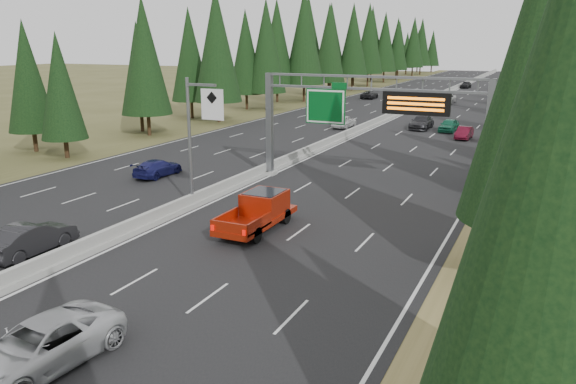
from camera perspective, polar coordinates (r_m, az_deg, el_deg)
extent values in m
cube|color=black|center=(85.92, 11.87, 7.97)|extent=(32.00, 260.00, 0.08)
cube|color=olive|center=(83.62, 23.87, 6.82)|extent=(3.60, 260.00, 0.06)
cube|color=#454520|center=(91.68, 0.89, 8.71)|extent=(3.60, 260.00, 0.06)
cube|color=gray|center=(85.89, 11.88, 8.10)|extent=(0.70, 260.00, 0.30)
cube|color=gray|center=(85.85, 11.89, 8.36)|extent=(0.30, 260.00, 0.60)
cube|color=slate|center=(43.13, -1.88, 6.83)|extent=(0.45, 0.45, 7.80)
cube|color=gray|center=(43.83, -1.84, 1.97)|extent=(0.90, 0.90, 0.30)
cube|color=slate|center=(38.65, 19.62, 5.01)|extent=(0.45, 0.45, 7.80)
cube|color=gray|center=(39.42, 19.14, -0.36)|extent=(0.90, 0.90, 0.30)
cube|color=slate|center=(39.77, 8.50, 11.52)|extent=(15.85, 0.35, 0.16)
cube|color=slate|center=(39.83, 8.45, 10.31)|extent=(15.85, 0.35, 0.16)
cube|color=#054C19|center=(40.80, 3.83, 8.67)|extent=(3.00, 0.10, 2.50)
cube|color=silver|center=(40.74, 3.80, 8.66)|extent=(2.85, 0.02, 2.35)
cube|color=#054C19|center=(40.30, 5.21, 10.71)|extent=(1.10, 0.10, 0.45)
cube|color=black|center=(38.80, 12.88, 8.75)|extent=(4.50, 0.40, 1.50)
cube|color=orange|center=(38.55, 12.84, 9.23)|extent=(3.80, 0.02, 0.18)
cube|color=orange|center=(38.59, 12.81, 8.72)|extent=(3.80, 0.02, 0.18)
cube|color=orange|center=(38.63, 12.78, 8.20)|extent=(3.80, 0.02, 0.18)
cylinder|color=slate|center=(34.84, -9.94, 4.81)|extent=(0.20, 0.20, 8.00)
cube|color=gray|center=(35.72, -9.66, -1.36)|extent=(0.50, 0.50, 0.20)
cube|color=slate|center=(33.83, -8.81, 10.71)|extent=(2.00, 0.15, 0.15)
cube|color=silver|center=(33.39, -7.70, 8.80)|extent=(1.50, 0.06, 1.80)
cylinder|color=black|center=(26.34, 23.45, -5.54)|extent=(0.40, 0.40, 2.87)
cone|color=black|center=(24.87, 25.65, 14.22)|extent=(6.45, 6.45, 15.05)
cylinder|color=black|center=(39.56, 23.43, 0.92)|extent=(0.40, 0.40, 2.65)
cone|color=black|center=(38.57, 24.73, 12.94)|extent=(5.97, 5.97, 13.92)
cylinder|color=black|center=(49.88, 24.05, 3.32)|extent=(0.40, 0.40, 2.25)
cone|color=black|center=(49.10, 24.93, 11.37)|extent=(5.06, 5.06, 11.81)
cylinder|color=black|center=(64.53, 26.09, 5.60)|extent=(0.40, 0.40, 2.49)
cone|color=black|center=(63.92, 26.90, 12.48)|extent=(5.61, 5.61, 13.08)
cylinder|color=black|center=(78.48, 26.01, 6.91)|extent=(0.40, 0.40, 2.19)
cone|color=black|center=(77.99, 26.60, 11.87)|extent=(4.92, 4.92, 11.48)
cylinder|color=black|center=(91.54, 25.43, 8.00)|extent=(0.40, 0.40, 2.40)
cone|color=black|center=(91.11, 25.97, 12.68)|extent=(5.41, 5.41, 12.62)
cylinder|color=black|center=(101.49, 25.18, 8.56)|extent=(0.40, 0.40, 2.31)
cone|color=black|center=(101.11, 25.64, 12.62)|extent=(5.21, 5.21, 12.15)
cylinder|color=black|center=(115.82, 25.94, 9.07)|extent=(0.40, 0.40, 2.16)
cone|color=black|center=(115.48, 26.33, 12.38)|extent=(4.85, 4.85, 11.32)
cylinder|color=black|center=(128.71, 25.24, 9.58)|extent=(0.40, 0.40, 2.07)
cone|color=black|center=(128.42, 25.57, 12.45)|extent=(4.67, 4.67, 10.89)
cylinder|color=black|center=(140.52, 25.98, 10.03)|extent=(0.40, 0.40, 3.00)
cone|color=black|center=(140.26, 26.43, 13.82)|extent=(6.74, 6.74, 15.72)
cylinder|color=black|center=(142.01, 26.97, 9.73)|extent=(0.40, 0.40, 1.91)
cone|color=black|center=(141.75, 27.26, 12.12)|extent=(4.29, 4.29, 10.02)
cylinder|color=black|center=(157.25, 25.82, 10.27)|extent=(0.40, 0.40, 2.15)
cone|color=black|center=(157.01, 26.10, 12.70)|extent=(4.83, 4.83, 11.28)
cylinder|color=black|center=(170.27, 25.44, 10.57)|extent=(0.40, 0.40, 2.19)
cone|color=black|center=(170.04, 25.70, 12.87)|extent=(4.93, 4.93, 11.51)
cylinder|color=black|center=(167.69, 27.02, 10.45)|extent=(0.40, 0.40, 2.77)
cylinder|color=black|center=(183.18, 26.06, 10.77)|extent=(0.40, 0.40, 2.53)
cone|color=black|center=(182.96, 26.35, 13.22)|extent=(5.68, 5.68, 13.26)
cylinder|color=black|center=(182.30, 26.94, 10.73)|extent=(0.40, 0.40, 3.00)
cylinder|color=black|center=(194.45, 25.94, 10.93)|extent=(0.40, 0.40, 2.43)
cone|color=black|center=(194.25, 26.20, 13.16)|extent=(5.47, 5.47, 12.77)
cylinder|color=black|center=(193.76, 27.07, 10.82)|extent=(0.40, 0.40, 2.63)
cylinder|color=black|center=(54.01, -21.57, 4.12)|extent=(0.40, 0.40, 1.77)
cone|color=black|center=(53.34, -22.15, 9.95)|extent=(3.98, 3.98, 9.28)
cylinder|color=black|center=(58.60, -24.29, 4.72)|extent=(0.40, 0.40, 1.95)
cone|color=black|center=(57.96, -24.94, 10.64)|extent=(4.39, 4.39, 10.23)
cylinder|color=black|center=(64.61, -13.94, 6.65)|extent=(0.40, 0.40, 2.39)
cone|color=black|center=(64.00, -14.37, 13.27)|extent=(5.38, 5.38, 12.54)
cylinder|color=black|center=(67.88, -14.60, 6.82)|extent=(0.40, 0.40, 1.98)
cone|color=black|center=(67.33, -14.95, 12.04)|extent=(4.47, 4.47, 10.42)
cylinder|color=black|center=(73.56, -7.04, 8.07)|extent=(0.40, 0.40, 2.70)
cone|color=black|center=(73.03, -7.26, 14.66)|extent=(6.08, 6.08, 14.19)
cylinder|color=black|center=(78.65, -9.73, 8.28)|extent=(0.40, 0.40, 2.34)
cone|color=black|center=(78.15, -9.97, 13.61)|extent=(5.26, 5.26, 12.28)
cylinder|color=black|center=(87.19, -2.16, 9.22)|extent=(0.40, 0.40, 2.62)
cone|color=black|center=(86.75, -2.22, 14.62)|extent=(5.90, 5.90, 13.78)
cylinder|color=black|center=(87.87, -4.21, 9.16)|extent=(0.40, 0.40, 2.38)
cone|color=black|center=(87.43, -4.31, 14.02)|extent=(5.36, 5.36, 12.52)
cylinder|color=black|center=(98.88, 1.62, 10.03)|extent=(0.40, 0.40, 3.04)
cone|color=black|center=(98.51, 1.67, 15.54)|extent=(6.84, 6.84, 15.95)
cylinder|color=black|center=(98.42, -1.10, 9.93)|extent=(0.40, 0.40, 2.75)
cone|color=black|center=(98.03, -1.13, 14.94)|extent=(6.19, 6.19, 14.44)
cylinder|color=black|center=(108.64, 4.13, 10.37)|extent=(0.40, 0.40, 2.73)
cone|color=black|center=(108.29, 4.21, 14.88)|extent=(6.15, 6.15, 14.35)
cylinder|color=black|center=(112.78, 2.03, 10.64)|extent=(0.40, 0.40, 3.01)
cone|color=black|center=(112.45, 2.08, 15.42)|extent=(6.76, 6.76, 15.78)
cylinder|color=black|center=(122.72, 6.51, 10.88)|extent=(0.40, 0.40, 2.88)
cone|color=black|center=(122.41, 6.64, 15.08)|extent=(6.48, 6.48, 15.12)
cylinder|color=black|center=(122.94, 4.31, 10.94)|extent=(0.40, 0.40, 2.89)
cone|color=black|center=(122.63, 4.40, 15.16)|extent=(6.51, 6.51, 15.20)
cylinder|color=black|center=(134.73, 8.08, 11.22)|extent=(0.40, 0.40, 3.00)
cone|color=black|center=(134.46, 8.24, 15.20)|extent=(6.74, 6.74, 15.73)
cylinder|color=black|center=(136.21, 6.64, 11.12)|extent=(0.40, 0.40, 2.11)
cone|color=black|center=(135.93, 6.72, 13.89)|extent=(4.75, 4.75, 11.09)
cylinder|color=black|center=(149.08, 9.69, 11.46)|extent=(0.40, 0.40, 2.75)
cone|color=black|center=(148.83, 9.84, 14.76)|extent=(6.19, 6.19, 14.43)
cylinder|color=black|center=(150.14, 8.39, 11.59)|extent=(0.40, 0.40, 3.02)
cone|color=black|center=(149.89, 8.53, 15.19)|extent=(6.79, 6.79, 15.85)
cylinder|color=black|center=(160.59, 10.92, 11.63)|extent=(0.40, 0.40, 2.64)
cone|color=black|center=(160.34, 11.07, 14.57)|extent=(5.95, 5.95, 13.88)
cylinder|color=black|center=(160.28, 9.68, 11.72)|extent=(0.40, 0.40, 2.88)
cone|color=black|center=(160.05, 9.83, 14.93)|extent=(6.48, 6.48, 15.11)
cylinder|color=black|center=(174.67, 12.50, 11.82)|extent=(0.40, 0.40, 2.76)
cone|color=black|center=(174.45, 12.66, 14.65)|extent=(6.21, 6.21, 14.50)
cylinder|color=black|center=(174.55, 11.08, 11.86)|extent=(0.40, 0.40, 2.58)
cone|color=black|center=(174.33, 11.22, 14.50)|extent=(5.81, 5.81, 13.55)
cylinder|color=black|center=(186.33, 13.25, 11.96)|extent=(0.40, 0.40, 2.77)
cone|color=black|center=(186.13, 13.42, 14.61)|extent=(6.22, 6.22, 14.52)
cylinder|color=black|center=(186.31, 11.88, 11.93)|extent=(0.40, 0.40, 2.09)
cone|color=black|center=(186.11, 11.99, 13.93)|extent=(4.71, 4.71, 10.98)
cylinder|color=black|center=(200.41, 14.35, 12.00)|extent=(0.40, 0.40, 2.22)
cone|color=black|center=(200.22, 14.48, 13.98)|extent=(5.00, 5.00, 11.68)
cylinder|color=black|center=(200.65, 12.97, 12.09)|extent=(0.40, 0.40, 2.28)
cone|color=black|center=(200.46, 13.09, 14.12)|extent=(5.12, 5.12, 11.95)
imported|color=silver|center=(19.97, -23.88, -14.07)|extent=(3.05, 5.72, 1.53)
cylinder|color=black|center=(29.85, -6.43, -3.86)|extent=(0.32, 0.86, 0.86)
cylinder|color=black|center=(28.97, -3.33, -4.38)|extent=(0.32, 0.86, 0.86)
cylinder|color=black|center=(32.78, -3.17, -2.05)|extent=(0.32, 0.86, 0.86)
cylinder|color=black|center=(31.98, -0.27, -2.47)|extent=(0.32, 0.86, 0.86)
cube|color=#991C09|center=(30.86, -3.20, -2.83)|extent=(2.16, 6.05, 0.32)
cube|color=#991C09|center=(31.46, -2.38, -1.03)|extent=(2.05, 2.38, 1.19)
cube|color=black|center=(31.37, -2.38, -0.46)|extent=(1.84, 2.05, 0.59)
cube|color=#991C09|center=(29.91, -6.42, -2.73)|extent=(0.11, 2.59, 0.65)
cube|color=#991C09|center=(28.92, -2.95, -3.28)|extent=(0.11, 2.59, 0.65)
cube|color=#991C09|center=(28.35, -6.02, -3.73)|extent=(2.16, 0.11, 0.65)
imported|color=#166244|center=(67.68, 16.03, 6.54)|extent=(2.02, 4.41, 1.46)
imported|color=#560C1D|center=(63.01, 17.46, 5.76)|extent=(1.50, 3.94, 1.28)
imported|color=black|center=(69.06, 13.42, 6.91)|extent=(2.19, 5.37, 1.56)
imported|color=beige|center=(99.06, 15.77, 9.12)|extent=(2.70, 5.76, 1.59)
imported|color=black|center=(133.43, 17.62, 10.36)|extent=(2.14, 4.61, 1.53)
imported|color=black|center=(30.17, -24.66, -4.30)|extent=(1.74, 4.72, 1.54)
imported|color=navy|center=(44.37, -13.09, 2.41)|extent=(1.88, 4.52, 1.31)
imported|color=silver|center=(68.35, 5.72, 7.16)|extent=(2.02, 4.61, 1.54)
imported|color=black|center=(104.72, 8.28, 9.75)|extent=(2.36, 4.99, 1.38)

